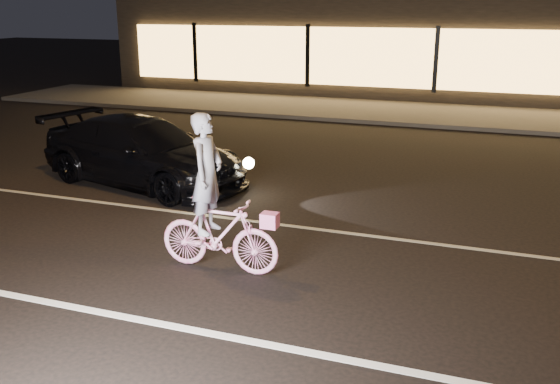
% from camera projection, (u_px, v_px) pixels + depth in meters
% --- Properties ---
extents(ground, '(90.00, 90.00, 0.00)m').
position_uv_depth(ground, '(291.00, 283.00, 7.96)').
color(ground, black).
rests_on(ground, ground).
extents(lane_stripe_near, '(60.00, 0.12, 0.01)m').
position_uv_depth(lane_stripe_near, '(245.00, 340.00, 6.61)').
color(lane_stripe_near, silver).
rests_on(lane_stripe_near, ground).
extents(lane_stripe_far, '(60.00, 0.10, 0.01)m').
position_uv_depth(lane_stripe_far, '(333.00, 231.00, 9.76)').
color(lane_stripe_far, gray).
rests_on(lane_stripe_far, ground).
extents(sidewalk, '(30.00, 4.00, 0.12)m').
position_uv_depth(sidewalk, '(426.00, 114.00, 19.62)').
color(sidewalk, '#383533').
rests_on(sidewalk, ground).
extents(storefront, '(25.40, 8.42, 4.20)m').
position_uv_depth(storefront, '(449.00, 36.00, 24.38)').
color(storefront, black).
rests_on(storefront, ground).
extents(cyclist, '(1.68, 0.58, 2.11)m').
position_uv_depth(cyclist, '(216.00, 216.00, 8.16)').
color(cyclist, '#FF43A5').
rests_on(cyclist, ground).
extents(sedan, '(4.74, 2.79, 1.29)m').
position_uv_depth(sedan, '(143.00, 152.00, 12.13)').
color(sedan, black).
rests_on(sedan, ground).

